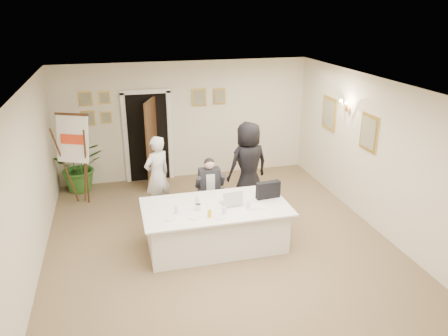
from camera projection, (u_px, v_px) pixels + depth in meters
name	position (u px, v px, depth m)	size (l,w,h in m)	color
floor	(221.00, 245.00, 7.75)	(7.00, 7.00, 0.00)	brown
ceiling	(220.00, 88.00, 6.76)	(6.00, 7.00, 0.02)	white
wall_back	(185.00, 121.00, 10.42)	(6.00, 0.10, 2.80)	beige
wall_front	(311.00, 303.00, 4.08)	(6.00, 0.10, 2.80)	beige
wall_left	(27.00, 190.00, 6.55)	(0.10, 7.00, 2.80)	beige
wall_right	(380.00, 157.00, 7.95)	(0.10, 7.00, 2.80)	beige
doorway	(149.00, 140.00, 10.18)	(1.14, 0.86, 2.20)	black
pictures_back_wall	(150.00, 104.00, 10.05)	(3.40, 0.06, 0.80)	gold
pictures_right_wall	(347.00, 122.00, 8.91)	(0.06, 2.20, 0.80)	gold
wall_sconce	(346.00, 106.00, 8.77)	(0.20, 0.30, 0.24)	#DE8C47
conference_table	(216.00, 226.00, 7.61)	(2.50, 1.34, 0.78)	white
seated_man	(210.00, 189.00, 8.47)	(0.55, 0.59, 1.29)	black
flip_chart	(78.00, 164.00, 9.07)	(0.69, 0.56, 1.94)	#352110
standing_man	(157.00, 175.00, 8.70)	(0.59, 0.39, 1.62)	silver
standing_woman	(248.00, 165.00, 9.00)	(0.89, 0.58, 1.81)	black
potted_palm	(80.00, 166.00, 9.86)	(1.06, 0.91, 1.17)	#2C6321
laptop	(231.00, 196.00, 7.52)	(0.35, 0.37, 0.28)	#B7BABC
laptop_bag	(268.00, 190.00, 7.73)	(0.44, 0.12, 0.31)	black
paper_stack	(256.00, 206.00, 7.42)	(0.31, 0.21, 0.03)	white
plate_left	(170.00, 218.00, 7.02)	(0.21, 0.21, 0.01)	white
plate_mid	(194.00, 217.00, 7.06)	(0.20, 0.20, 0.01)	white
plate_near	(220.00, 216.00, 7.09)	(0.21, 0.21, 0.01)	white
glass_a	(177.00, 210.00, 7.18)	(0.07, 0.07, 0.14)	silver
glass_b	(224.00, 211.00, 7.14)	(0.07, 0.07, 0.14)	silver
glass_c	(248.00, 205.00, 7.34)	(0.06, 0.06, 0.14)	silver
glass_d	(197.00, 200.00, 7.52)	(0.07, 0.07, 0.14)	silver
oj_glass	(210.00, 214.00, 7.06)	(0.07, 0.07, 0.13)	gold
steel_jug	(198.00, 207.00, 7.30)	(0.09, 0.09, 0.11)	silver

